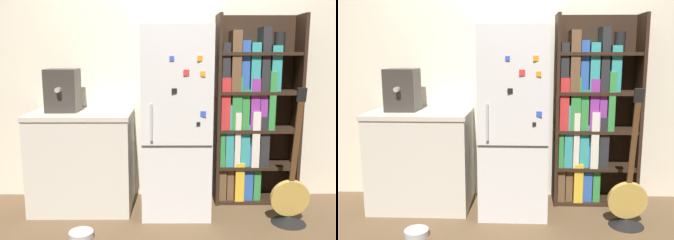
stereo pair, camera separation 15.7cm
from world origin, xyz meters
TOP-DOWN VIEW (x-y plane):
  - ground_plane at (0.00, 0.00)m, footprint 16.00×16.00m
  - wall_back at (0.00, 0.47)m, footprint 8.00×0.05m
  - refrigerator at (-0.00, 0.11)m, footprint 0.59×0.70m
  - bookshelf at (0.70, 0.32)m, footprint 0.79×0.30m
  - kitchen_counter at (-0.86, 0.15)m, footprint 0.92×0.62m
  - espresso_machine at (-1.02, 0.18)m, footprint 0.28×0.32m
  - guitar at (0.96, -0.22)m, footprint 0.33×0.29m
  - pet_bowl at (-0.76, -0.47)m, footprint 0.19×0.19m

SIDE VIEW (x-z plane):
  - ground_plane at x=0.00m, z-range 0.00..0.00m
  - pet_bowl at x=-0.76m, z-range 0.00..0.06m
  - guitar at x=0.96m, z-range -0.41..0.76m
  - kitchen_counter at x=-0.86m, z-range 0.00..0.91m
  - refrigerator at x=0.00m, z-range 0.00..1.66m
  - bookshelf at x=0.70m, z-range -0.04..1.74m
  - espresso_machine at x=-1.02m, z-range 0.91..1.29m
  - wall_back at x=0.00m, z-range 0.00..2.60m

